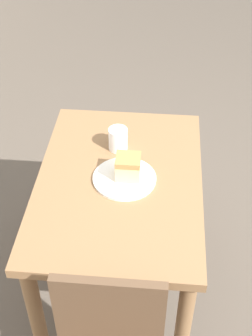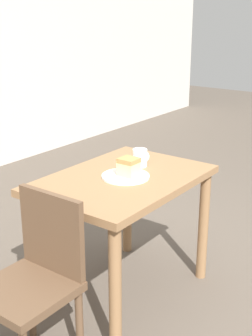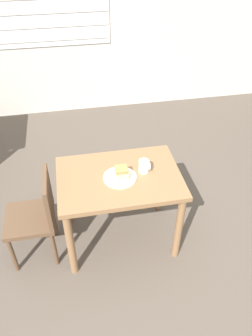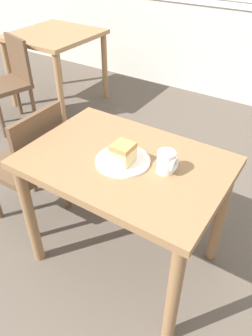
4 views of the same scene
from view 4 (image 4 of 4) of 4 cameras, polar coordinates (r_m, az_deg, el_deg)
The scene contains 7 objects.
dining_table_near at distance 1.61m, azimuth -0.16°, elevation -1.96°, with size 0.96×0.66×0.72m.
dining_table_far at distance 3.59m, azimuth -12.24°, elevation 20.15°, with size 0.79×0.82×0.73m.
chair_near_window at distance 2.06m, azimuth -16.30°, elevation 0.88°, with size 0.38×0.38×0.81m.
chair_far_corner at distance 3.28m, azimuth -19.47°, elevation 14.27°, with size 0.47×0.47×0.81m.
plate at distance 1.52m, azimuth -0.55°, elevation 1.28°, with size 0.26×0.26×0.01m.
cake_slice at distance 1.47m, azimuth -0.53°, elevation 2.60°, with size 0.09×0.10×0.10m.
coffee_mug at distance 1.44m, azimuth 7.12°, elevation 1.04°, with size 0.09×0.08×0.10m.
Camera 4 is at (0.58, -0.47, 1.62)m, focal length 35.00 mm.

